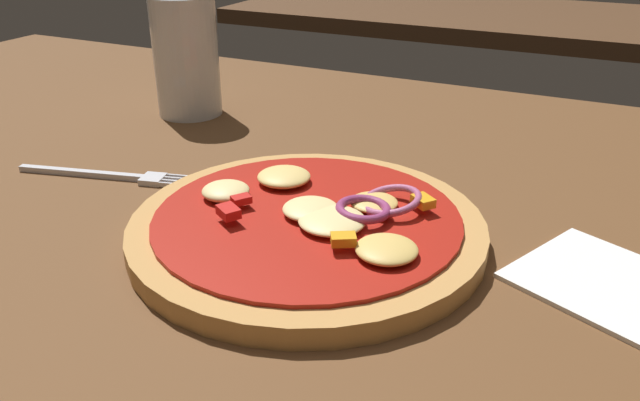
% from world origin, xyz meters
% --- Properties ---
extents(dining_table, '(1.46, 0.92, 0.03)m').
position_xyz_m(dining_table, '(0.00, 0.00, 0.01)').
color(dining_table, brown).
rests_on(dining_table, ground).
extents(pizza, '(0.24, 0.24, 0.03)m').
position_xyz_m(pizza, '(0.01, 0.03, 0.04)').
color(pizza, tan).
rests_on(pizza, dining_table).
extents(fork, '(0.16, 0.05, 0.01)m').
position_xyz_m(fork, '(-0.18, 0.05, 0.03)').
color(fork, silver).
rests_on(fork, dining_table).
extents(beer_glass, '(0.07, 0.07, 0.12)m').
position_xyz_m(beer_glass, '(-0.23, 0.22, 0.08)').
color(beer_glass, silver).
rests_on(beer_glass, dining_table).
extents(background_table, '(0.86, 0.44, 0.03)m').
position_xyz_m(background_table, '(-0.18, 1.04, 0.01)').
color(background_table, '#4C301C').
rests_on(background_table, ground).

